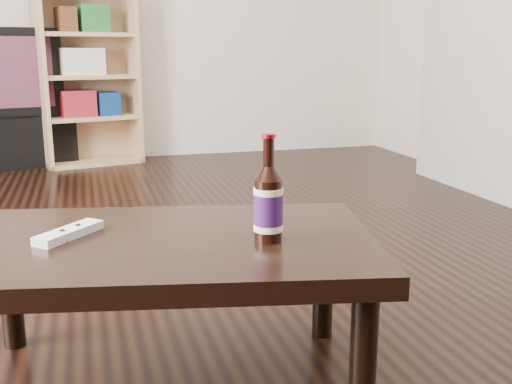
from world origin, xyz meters
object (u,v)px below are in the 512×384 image
object	(u,v)px
bookshelf	(86,73)
phone	(61,234)
tv_stand	(4,140)
beer_bottle	(268,204)
remote	(69,233)
coffee_table	(162,258)

from	to	relation	value
bookshelf	phone	size ratio (longest dim) A/B	12.54
tv_stand	phone	xyz separation A→B (m)	(0.50, -3.21, 0.20)
tv_stand	beer_bottle	xyz separation A→B (m)	(0.97, -3.37, 0.28)
beer_bottle	tv_stand	bearing A→B (deg)	106.03
beer_bottle	remote	bearing A→B (deg)	160.86
phone	remote	distance (m)	0.02
bookshelf	tv_stand	bearing A→B (deg)	158.88
beer_bottle	remote	distance (m)	0.49
bookshelf	beer_bottle	xyz separation A→B (m)	(0.36, -3.29, -0.19)
bookshelf	phone	xyz separation A→B (m)	(-0.11, -3.13, -0.27)
bookshelf	phone	bearing A→B (deg)	-105.53
coffee_table	remote	world-z (taller)	remote
beer_bottle	bookshelf	bearing A→B (deg)	96.29
beer_bottle	remote	world-z (taller)	beer_bottle
tv_stand	beer_bottle	world-z (taller)	beer_bottle
tv_stand	coffee_table	size ratio (longest dim) A/B	0.84
bookshelf	remote	xyz separation A→B (m)	(-0.09, -3.13, -0.27)
coffee_table	phone	distance (m)	0.25
phone	tv_stand	bearing A→B (deg)	107.11
bookshelf	coffee_table	xyz separation A→B (m)	(0.12, -3.20, -0.33)
coffee_table	beer_bottle	bearing A→B (deg)	-20.45
coffee_table	beer_bottle	xyz separation A→B (m)	(0.24, -0.09, 0.14)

